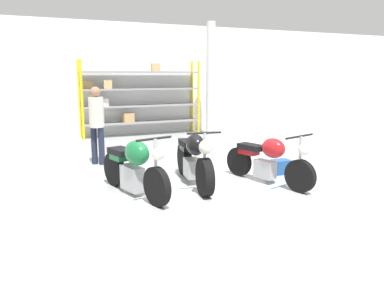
{
  "coord_description": "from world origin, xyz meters",
  "views": [
    {
      "loc": [
        -2.63,
        -5.77,
        1.94
      ],
      "look_at": [
        0.0,
        0.4,
        0.7
      ],
      "focal_mm": 35.0,
      "sensor_mm": 36.0,
      "label": 1
    }
  ],
  "objects_px": {
    "person_browsing": "(97,119)",
    "toolbox": "(279,167)",
    "motorcycle_black": "(194,159)",
    "motorcycle_green": "(134,166)",
    "shelving_rack": "(137,98)",
    "motorcycle_red": "(268,159)"
  },
  "relations": [
    {
      "from": "person_browsing",
      "to": "toolbox",
      "type": "xyz_separation_m",
      "value": [
        3.18,
        -2.25,
        -0.86
      ]
    },
    {
      "from": "motorcycle_black",
      "to": "toolbox",
      "type": "height_order",
      "value": "motorcycle_black"
    },
    {
      "from": "motorcycle_green",
      "to": "toolbox",
      "type": "xyz_separation_m",
      "value": [
        2.99,
        0.18,
        -0.34
      ]
    },
    {
      "from": "motorcycle_green",
      "to": "toolbox",
      "type": "relative_size",
      "value": 4.36
    },
    {
      "from": "shelving_rack",
      "to": "motorcycle_red",
      "type": "relative_size",
      "value": 2.04
    },
    {
      "from": "motorcycle_green",
      "to": "toolbox",
      "type": "bearing_deg",
      "value": 77.67
    },
    {
      "from": "person_browsing",
      "to": "shelving_rack",
      "type": "bearing_deg",
      "value": -167.35
    },
    {
      "from": "motorcycle_green",
      "to": "person_browsing",
      "type": "relative_size",
      "value": 1.13
    },
    {
      "from": "motorcycle_black",
      "to": "person_browsing",
      "type": "relative_size",
      "value": 1.19
    },
    {
      "from": "motorcycle_black",
      "to": "person_browsing",
      "type": "distance_m",
      "value": 2.67
    },
    {
      "from": "motorcycle_green",
      "to": "motorcycle_black",
      "type": "xyz_separation_m",
      "value": [
        1.14,
        0.17,
        -0.01
      ]
    },
    {
      "from": "shelving_rack",
      "to": "person_browsing",
      "type": "distance_m",
      "value": 4.08
    },
    {
      "from": "shelving_rack",
      "to": "toolbox",
      "type": "relative_size",
      "value": 8.84
    },
    {
      "from": "motorcycle_red",
      "to": "person_browsing",
      "type": "distance_m",
      "value": 3.79
    },
    {
      "from": "motorcycle_green",
      "to": "motorcycle_red",
      "type": "bearing_deg",
      "value": 67.26
    },
    {
      "from": "motorcycle_green",
      "to": "motorcycle_red",
      "type": "relative_size",
      "value": 1.01
    },
    {
      "from": "motorcycle_black",
      "to": "motorcycle_red",
      "type": "height_order",
      "value": "motorcycle_black"
    },
    {
      "from": "shelving_rack",
      "to": "motorcycle_red",
      "type": "bearing_deg",
      "value": -83.59
    },
    {
      "from": "motorcycle_red",
      "to": "motorcycle_black",
      "type": "bearing_deg",
      "value": -127.02
    },
    {
      "from": "shelving_rack",
      "to": "motorcycle_green",
      "type": "relative_size",
      "value": 2.03
    },
    {
      "from": "person_browsing",
      "to": "motorcycle_red",
      "type": "bearing_deg",
      "value": 83.22
    },
    {
      "from": "shelving_rack",
      "to": "toolbox",
      "type": "distance_m",
      "value": 6.12
    }
  ]
}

